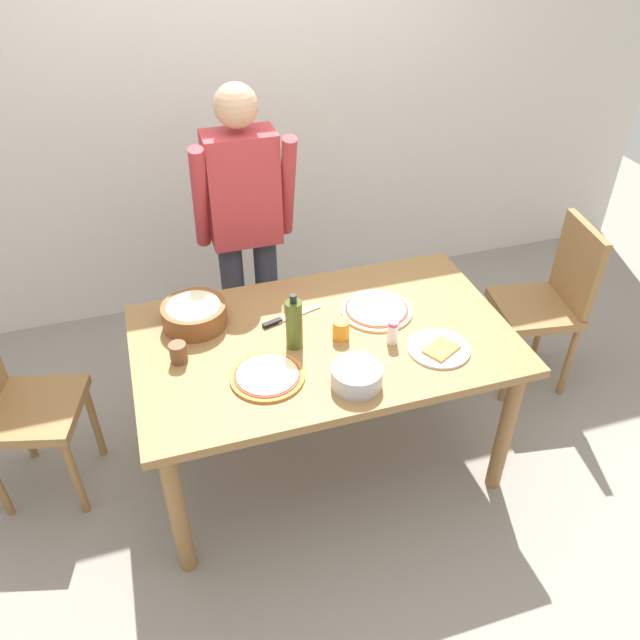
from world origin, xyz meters
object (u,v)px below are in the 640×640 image
person_cook (245,224)px  chair_wooden_right (550,297)px  cup_small_brown (178,353)px  popcorn_bowl (194,313)px  olive_oil_bottle (294,324)px  pizza_raw_on_board (377,310)px  pizza_cooked_on_tray (267,376)px  mixing_bowl_steel (357,376)px  cup_orange (341,330)px  chef_knife (285,319)px  dining_table (323,353)px  salt_shaker (393,332)px  plate_with_slice (439,348)px  chair_wooden_left (12,400)px

person_cook → chair_wooden_right: 1.63m
cup_small_brown → popcorn_bowl: bearing=66.7°
olive_oil_bottle → pizza_raw_on_board: bearing=16.6°
pizza_cooked_on_tray → mixing_bowl_steel: 0.35m
pizza_raw_on_board → cup_orange: size_ratio=3.78×
cup_small_brown → chef_knife: 0.50m
person_cook → chair_wooden_right: person_cook is taller
dining_table → cup_orange: cup_orange is taller
person_cook → cup_small_brown: (-0.44, -0.74, -0.14)m
popcorn_bowl → salt_shaker: 0.85m
pizza_raw_on_board → dining_table: bearing=-160.6°
dining_table → plate_with_slice: 0.50m
person_cook → popcorn_bowl: size_ratio=5.79×
popcorn_bowl → mixing_bowl_steel: (0.54, -0.57, -0.02)m
chair_wooden_right → plate_with_slice: chair_wooden_right is taller
chair_wooden_right → pizza_cooked_on_tray: 1.68m
cup_small_brown → dining_table: bearing=-1.8°
dining_table → pizza_raw_on_board: (0.28, 0.10, 0.10)m
chair_wooden_right → plate_with_slice: 1.03m
chair_wooden_left → chair_wooden_right: bearing=-0.3°
cup_small_brown → plate_with_slice: bearing=-13.6°
popcorn_bowl → mixing_bowl_steel: bearing=-46.7°
pizza_raw_on_board → cup_small_brown: size_ratio=3.78×
popcorn_bowl → salt_shaker: bearing=-25.9°
mixing_bowl_steel → cup_small_brown: 0.72m
dining_table → salt_shaker: (0.26, -0.13, 0.14)m
chair_wooden_left → popcorn_bowl: (0.81, 0.01, 0.28)m
chair_wooden_right → mixing_bowl_steel: size_ratio=4.75×
salt_shaker → plate_with_slice: bearing=-32.2°
dining_table → plate_with_slice: bearing=-28.3°
chair_wooden_right → pizza_raw_on_board: chair_wooden_right is taller
chair_wooden_right → pizza_cooked_on_tray: size_ratio=3.20×
dining_table → salt_shaker: size_ratio=15.09×
cup_orange → pizza_cooked_on_tray: bearing=-156.6°
chair_wooden_left → olive_oil_bottle: olive_oil_bottle is taller
chair_wooden_right → chef_knife: bearing=-177.4°
cup_small_brown → salt_shaker: (0.87, -0.14, 0.01)m
chair_wooden_right → pizza_cooked_on_tray: bearing=-165.6°
plate_with_slice → mixing_bowl_steel: (-0.40, -0.09, 0.03)m
mixing_bowl_steel → chef_knife: (-0.16, 0.49, -0.03)m
pizza_raw_on_board → mixing_bowl_steel: mixing_bowl_steel is taller
cup_orange → dining_table: bearing=155.1°
chair_wooden_left → chair_wooden_right: (2.64, -0.01, 0.00)m
chair_wooden_right → chef_knife: size_ratio=3.33×
pizza_cooked_on_tray → cup_orange: bearing=23.4°
dining_table → person_cook: bearing=102.5°
mixing_bowl_steel → salt_shaker: size_ratio=1.89×
cup_orange → chef_knife: bearing=135.2°
dining_table → chair_wooden_right: (1.32, 0.23, -0.13)m
salt_shaker → popcorn_bowl: bearing=154.1°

